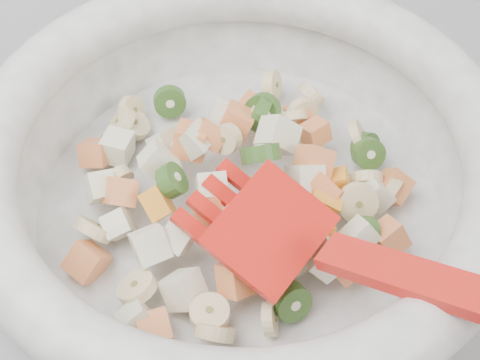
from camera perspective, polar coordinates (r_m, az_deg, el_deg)
The scene contains 1 object.
mixing_bowl at distance 0.50m, azimuth 0.06°, elevation 0.63°, with size 0.49×0.37×0.16m.
Camera 1 is at (0.08, 1.12, 1.34)m, focal length 55.00 mm.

